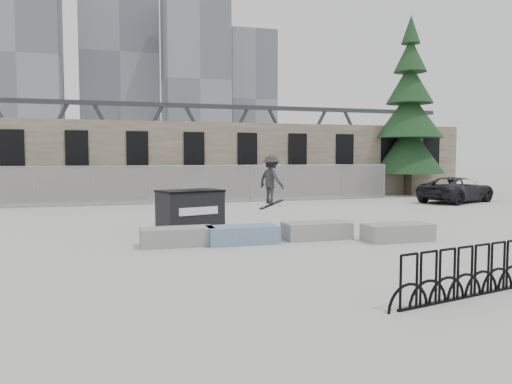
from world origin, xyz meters
TOP-DOWN VIEW (x-y plane):
  - ground at (0.00, 0.00)m, footprint 120.00×120.00m
  - stone_wall at (0.00, 16.24)m, footprint 36.00×2.58m
  - chainlink_fence at (-0.00, 12.50)m, footprint 22.06×0.06m
  - planter_far_left at (-3.00, -0.05)m, footprint 2.00×0.90m
  - planter_center_left at (-1.19, -0.23)m, footprint 2.00×0.90m
  - planter_center_right at (1.16, -0.09)m, footprint 2.00×0.90m
  - planter_offset at (3.29, -1.09)m, footprint 2.00×0.90m
  - dumpster at (-2.19, 2.78)m, footprint 2.34×1.81m
  - bike_rack at (1.52, -6.55)m, footprint 4.39×1.04m
  - spruce_tree at (13.93, 14.50)m, footprint 4.55×4.55m
  - skyline_towers at (-1.01, 93.81)m, footprint 58.00×28.00m
  - truss_bridge at (10.00, 55.00)m, footprint 70.00×3.00m
  - suv at (13.38, 9.04)m, footprint 5.41×3.99m
  - skateboarder at (0.07, 0.95)m, footprint 0.93×1.12m

SIDE VIEW (x-z plane):
  - ground at x=0.00m, z-range 0.00..0.00m
  - planter_far_left at x=-3.00m, z-range 0.02..0.52m
  - planter_center_left at x=-1.19m, z-range 0.02..0.52m
  - planter_center_right at x=1.16m, z-range 0.02..0.52m
  - planter_offset at x=3.29m, z-range 0.02..0.52m
  - bike_rack at x=1.52m, z-range -0.01..0.89m
  - dumpster at x=-2.19m, z-range 0.01..1.36m
  - suv at x=13.38m, z-range 0.00..1.37m
  - chainlink_fence at x=0.00m, z-range 0.03..2.05m
  - skateboarder at x=0.07m, z-range 0.91..2.58m
  - stone_wall at x=0.00m, z-range 0.01..4.51m
  - truss_bridge at x=10.00m, z-range -0.77..9.03m
  - spruce_tree at x=13.93m, z-range -0.87..10.63m
  - skyline_towers at x=-1.01m, z-range -3.21..44.79m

